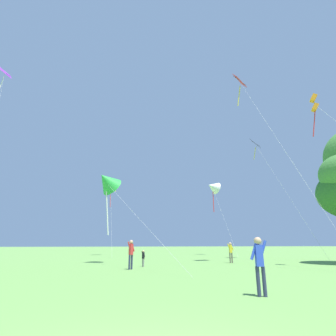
% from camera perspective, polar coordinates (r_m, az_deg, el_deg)
% --- Properties ---
extents(kite_green_small, '(5.09, 12.26, 7.86)m').
position_cam_1_polar(kite_green_small, '(23.57, -12.80, -2.80)').
color(kite_green_small, green).
rests_on(kite_green_small, ground_plane).
extents(kite_black_large, '(2.96, 6.46, 13.43)m').
position_cam_1_polar(kite_black_large, '(32.86, 18.32, 4.03)').
color(kite_black_large, black).
rests_on(kite_black_large, ground_plane).
extents(kite_white_distant, '(2.36, 8.93, 11.21)m').
position_cam_1_polar(kite_white_distant, '(42.30, 9.45, -3.95)').
color(kite_white_distant, white).
rests_on(kite_white_distant, ground_plane).
extents(kite_orange_box, '(3.35, 10.14, 12.54)m').
position_cam_1_polar(kite_orange_box, '(23.70, 28.66, 11.72)').
color(kite_orange_box, orange).
rests_on(kite_orange_box, ground_plane).
extents(kite_purple_streamer, '(4.62, 11.77, 24.00)m').
position_cam_1_polar(kite_purple_streamer, '(42.38, -31.49, 15.93)').
color(kite_purple_streamer, purple).
rests_on(kite_purple_streamer, ground_plane).
extents(kite_red_high, '(1.46, 9.63, 17.44)m').
position_cam_1_polar(kite_red_high, '(27.48, 15.27, 16.16)').
color(kite_red_high, red).
rests_on(kite_red_high, ground_plane).
extents(kite_yellow_diamond, '(1.67, 9.21, 10.45)m').
position_cam_1_polar(kite_yellow_diamond, '(40.54, -12.07, -4.69)').
color(kite_yellow_diamond, yellow).
rests_on(kite_yellow_diamond, ground_plane).
extents(person_foreground_watcher, '(0.53, 0.22, 1.64)m').
position_cam_1_polar(person_foreground_watcher, '(23.85, 13.13, -16.65)').
color(person_foreground_watcher, '#665B4C').
rests_on(person_foreground_watcher, ground_plane).
extents(person_with_spool, '(0.52, 0.35, 1.73)m').
position_cam_1_polar(person_with_spool, '(17.51, -7.85, -17.14)').
color(person_with_spool, '#2D3351').
rests_on(person_with_spool, ground_plane).
extents(person_child_small, '(0.22, 0.33, 1.09)m').
position_cam_1_polar(person_child_small, '(19.37, -5.27, -18.22)').
color(person_child_small, gray).
rests_on(person_child_small, ground_plane).
extents(person_far_back, '(0.54, 0.24, 1.68)m').
position_cam_1_polar(person_far_back, '(8.96, 18.78, -17.97)').
color(person_far_back, '#2D3351').
rests_on(person_far_back, ground_plane).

